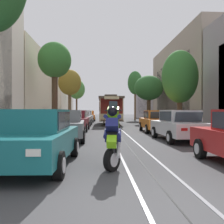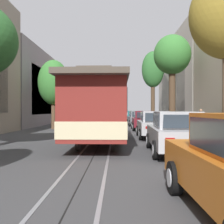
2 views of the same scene
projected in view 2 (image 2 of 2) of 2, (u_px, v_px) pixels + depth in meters
The scene contains 18 objects.
ground_plane at pixel (103, 137), 16.07m from camera, with size 160.00×160.00×0.00m, color #424244.
trolley_track_rails at pixel (100, 144), 12.74m from camera, with size 1.14×61.25×0.01m.
parked_car_teal_near_left at pixel (134, 117), 33.69m from camera, with size 2.08×4.39×1.58m.
parked_car_grey_second_left at pixel (137, 118), 27.88m from camera, with size 2.14×4.42×1.58m.
parked_car_maroon_mid_left at pixel (144, 120), 21.90m from camera, with size 2.05×4.38×1.58m.
parked_car_silver_fourth_left at pixel (154, 124), 15.55m from camera, with size 2.06×4.39×1.58m.
parked_car_silver_fifth_left at pixel (176, 132), 9.89m from camera, with size 2.11×4.41×1.58m.
parked_car_red_near_right at pixel (89, 117), 34.43m from camera, with size 2.03×4.37×1.58m.
parked_car_white_second_right at pixel (83, 118), 28.48m from camera, with size 2.12×4.41×1.58m.
parked_car_orange_mid_right at pixel (75, 120), 23.39m from camera, with size 2.06×4.39×1.58m.
street_tree_kerb_left_near at pixel (153, 71), 31.53m from camera, with size 2.66×2.18×8.71m.
street_tree_kerb_left_second at pixel (172, 57), 19.95m from camera, with size 2.79×2.77×7.35m.
street_tree_kerb_right_near at pixel (73, 83), 35.23m from camera, with size 3.99×4.18×7.11m.
street_tree_kerb_right_second at pixel (53, 83), 23.09m from camera, with size 2.68×2.52×6.05m.
cable_car_trolley at pixel (100, 110), 12.56m from camera, with size 2.65×9.15×3.28m.
motorcycle_with_rider at pixel (117, 116), 34.03m from camera, with size 0.56×1.85×1.82m.
pedestrian_on_left_pavement at pixel (201, 120), 17.45m from camera, with size 0.55×0.25×1.72m.
fire_hydrant at pixel (62, 123), 25.71m from camera, with size 0.40×0.22×0.84m.
Camera 2 is at (-0.82, 37.35, 1.62)m, focal length 42.28 mm.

